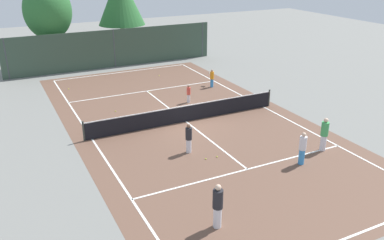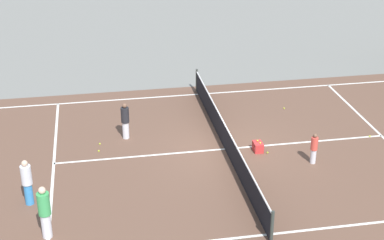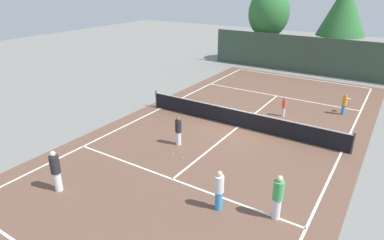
{
  "view_description": "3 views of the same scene",
  "coord_description": "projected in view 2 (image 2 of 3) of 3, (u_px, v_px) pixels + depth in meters",
  "views": [
    {
      "loc": [
        -9.59,
        -19.91,
        9.08
      ],
      "look_at": [
        -0.82,
        -2.43,
        1.13
      ],
      "focal_mm": 38.35,
      "sensor_mm": 36.0,
      "label": 1
    },
    {
      "loc": [
        19.13,
        -4.71,
        10.5
      ],
      "look_at": [
        0.01,
        -1.28,
        1.34
      ],
      "focal_mm": 54.62,
      "sensor_mm": 36.0,
      "label": 2
    },
    {
      "loc": [
        7.0,
        -15.81,
        7.66
      ],
      "look_at": [
        -1.44,
        -2.65,
        1.03
      ],
      "focal_mm": 30.87,
      "sensor_mm": 36.0,
      "label": 3
    }
  ],
  "objects": [
    {
      "name": "player_3",
      "position": [
        27.0,
        182.0,
        18.53
      ],
      "size": [
        0.34,
        0.34,
        1.59
      ],
      "color": "#388CD8",
      "rests_on": "ground_plane"
    },
    {
      "name": "tennis_ball_7",
      "position": [
        284.0,
        108.0,
        25.64
      ],
      "size": [
        0.07,
        0.07,
        0.07
      ],
      "primitive_type": "sphere",
      "color": "#CCE533",
      "rests_on": "ground_plane"
    },
    {
      "name": "player_4",
      "position": [
        125.0,
        120.0,
        22.78
      ],
      "size": [
        0.32,
        0.32,
        1.5
      ],
      "color": "silver",
      "rests_on": "ground_plane"
    },
    {
      "name": "tennis_ball_3",
      "position": [
        245.0,
        176.0,
        20.42
      ],
      "size": [
        0.07,
        0.07,
        0.07
      ],
      "primitive_type": "sphere",
      "color": "#CCE533",
      "rests_on": "ground_plane"
    },
    {
      "name": "tennis_ball_5",
      "position": [
        100.0,
        144.0,
        22.59
      ],
      "size": [
        0.07,
        0.07,
        0.07
      ],
      "primitive_type": "sphere",
      "color": "#CCE533",
      "rests_on": "ground_plane"
    },
    {
      "name": "ball_crate",
      "position": [
        258.0,
        147.0,
        22.05
      ],
      "size": [
        0.48,
        0.34,
        0.43
      ],
      "color": "red",
      "rests_on": "ground_plane"
    },
    {
      "name": "tennis_ball_6",
      "position": [
        267.0,
        153.0,
        21.94
      ],
      "size": [
        0.07,
        0.07,
        0.07
      ],
      "primitive_type": "sphere",
      "color": "#CCE533",
      "rests_on": "ground_plane"
    },
    {
      "name": "tennis_ball_1",
      "position": [
        370.0,
        136.0,
        23.18
      ],
      "size": [
        0.07,
        0.07,
        0.07
      ],
      "primitive_type": "sphere",
      "color": "#CCE533",
      "rests_on": "ground_plane"
    },
    {
      "name": "player_2",
      "position": [
        45.0,
        212.0,
        16.91
      ],
      "size": [
        0.37,
        0.37,
        1.72
      ],
      "color": "silver",
      "rests_on": "ground_plane"
    },
    {
      "name": "player_1",
      "position": [
        314.0,
        148.0,
        21.03
      ],
      "size": [
        0.25,
        0.25,
        1.19
      ],
      "color": "silver",
      "rests_on": "ground_plane"
    },
    {
      "name": "tennis_ball_0",
      "position": [
        99.0,
        151.0,
        22.06
      ],
      "size": [
        0.07,
        0.07,
        0.07
      ],
      "primitive_type": "sphere",
      "color": "#CCE533",
      "rests_on": "ground_plane"
    },
    {
      "name": "ground_plane",
      "position": [
        225.0,
        149.0,
        22.26
      ],
      "size": [
        80.0,
        80.0,
        0.0
      ],
      "primitive_type": "plane",
      "color": "slate"
    },
    {
      "name": "court_surface",
      "position": [
        225.0,
        149.0,
        22.26
      ],
      "size": [
        13.0,
        25.0,
        0.01
      ],
      "color": "brown",
      "rests_on": "ground_plane"
    },
    {
      "name": "tennis_net",
      "position": [
        225.0,
        137.0,
        22.04
      ],
      "size": [
        11.9,
        0.1,
        1.1
      ],
      "color": "#333833",
      "rests_on": "ground_plane"
    }
  ]
}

